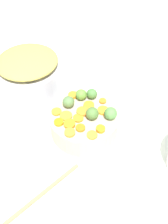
{
  "coord_description": "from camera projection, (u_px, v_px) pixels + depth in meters",
  "views": [
    {
      "loc": [
        -0.31,
        -0.41,
        0.7
      ],
      "look_at": [
        0.03,
        0.02,
        0.11
      ],
      "focal_mm": 41.0,
      "sensor_mm": 36.0,
      "label": 1
    }
  ],
  "objects": [
    {
      "name": "wooden_spoon",
      "position": [
        7.0,
        222.0,
        0.66
      ],
      "size": [
        0.33,
        0.06,
        0.01
      ],
      "color": "#B97854",
      "rests_on": "tabletop"
    },
    {
      "name": "brussels_sprout_3",
      "position": [
        92.0,
        94.0,
        0.85
      ],
      "size": [
        0.04,
        0.04,
        0.04
      ],
      "primitive_type": "sphere",
      "color": "#467539",
      "rests_on": "serving_bowl_carrots"
    },
    {
      "name": "carrot_slice_12",
      "position": [
        70.0,
        133.0,
        0.75
      ],
      "size": [
        0.04,
        0.04,
        0.01
      ],
      "primitive_type": "cylinder",
      "rotation": [
        0.0,
        0.0,
        5.82
      ],
      "color": "orange",
      "rests_on": "serving_bowl_carrots"
    },
    {
      "name": "metal_pot",
      "position": [
        30.0,
        78.0,
        0.96
      ],
      "size": [
        0.24,
        0.24,
        0.12
      ],
      "primitive_type": "cylinder",
      "color": "#B3B1C3",
      "rests_on": "tabletop"
    },
    {
      "name": "carrot_slice_2",
      "position": [
        89.0,
        105.0,
        0.83
      ],
      "size": [
        0.05,
        0.05,
        0.01
      ],
      "primitive_type": "cylinder",
      "rotation": [
        0.0,
        0.0,
        4.15
      ],
      "color": "orange",
      "rests_on": "serving_bowl_carrots"
    },
    {
      "name": "brussels_sprout_0",
      "position": [
        68.0,
        102.0,
        0.82
      ],
      "size": [
        0.04,
        0.04,
        0.04
      ],
      "primitive_type": "sphere",
      "color": "#517442",
      "rests_on": "serving_bowl_carrots"
    },
    {
      "name": "carrot_slice_11",
      "position": [
        69.0,
        124.0,
        0.77
      ],
      "size": [
        0.05,
        0.05,
        0.01
      ],
      "primitive_type": "cylinder",
      "rotation": [
        0.0,
        0.0,
        0.86
      ],
      "color": "orange",
      "rests_on": "serving_bowl_carrots"
    },
    {
      "name": "carrot_slice_5",
      "position": [
        66.0,
        116.0,
        0.8
      ],
      "size": [
        0.05,
        0.05,
        0.01
      ],
      "primitive_type": "cylinder",
      "rotation": [
        0.0,
        0.0,
        3.45
      ],
      "color": "orange",
      "rests_on": "serving_bowl_carrots"
    },
    {
      "name": "carrot_slice_0",
      "position": [
        59.0,
        122.0,
        0.78
      ],
      "size": [
        0.04,
        0.04,
        0.01
      ],
      "primitive_type": "cylinder",
      "rotation": [
        0.0,
        0.0,
        3.39
      ],
      "color": "orange",
      "rests_on": "serving_bowl_carrots"
    },
    {
      "name": "brussels_sprout_4",
      "position": [
        111.0,
        113.0,
        0.78
      ],
      "size": [
        0.04,
        0.04,
        0.04
      ],
      "primitive_type": "sphere",
      "color": "#508441",
      "rests_on": "serving_bowl_carrots"
    },
    {
      "name": "brussels_sprout_1",
      "position": [
        92.0,
        113.0,
        0.78
      ],
      "size": [
        0.04,
        0.04,
        0.04
      ],
      "primitive_type": "sphere",
      "color": "#4A7034",
      "rests_on": "serving_bowl_carrots"
    },
    {
      "name": "carrot_slice_1",
      "position": [
        103.0,
        110.0,
        0.81
      ],
      "size": [
        0.05,
        0.05,
        0.01
      ],
      "primitive_type": "cylinder",
      "rotation": [
        0.0,
        0.0,
        5.79
      ],
      "color": "orange",
      "rests_on": "serving_bowl_carrots"
    },
    {
      "name": "carrot_slice_7",
      "position": [
        101.0,
        129.0,
        0.76
      ],
      "size": [
        0.03,
        0.03,
        0.01
      ],
      "primitive_type": "cylinder",
      "rotation": [
        0.0,
        0.0,
        3.04
      ],
      "color": "orange",
      "rests_on": "serving_bowl_carrots"
    },
    {
      "name": "carrot_slice_4",
      "position": [
        57.0,
        112.0,
        0.81
      ],
      "size": [
        0.04,
        0.04,
        0.01
      ],
      "primitive_type": "cylinder",
      "rotation": [
        0.0,
        0.0,
        2.54
      ],
      "color": "orange",
      "rests_on": "serving_bowl_carrots"
    },
    {
      "name": "carrot_slice_13",
      "position": [
        103.0,
        101.0,
        0.84
      ],
      "size": [
        0.03,
        0.03,
        0.01
      ],
      "primitive_type": "cylinder",
      "rotation": [
        0.0,
        0.0,
        3.55
      ],
      "color": "orange",
      "rests_on": "serving_bowl_carrots"
    },
    {
      "name": "serving_bowl_carrots",
      "position": [
        84.0,
        122.0,
        0.84
      ],
      "size": [
        0.22,
        0.22,
        0.08
      ],
      "primitive_type": "cylinder",
      "color": "#B8A78E",
      "rests_on": "tabletop"
    },
    {
      "name": "brussels_sprout_2",
      "position": [
        81.0,
        95.0,
        0.84
      ],
      "size": [
        0.04,
        0.04,
        0.04
      ],
      "primitive_type": "sphere",
      "color": "#598935",
      "rests_on": "serving_bowl_carrots"
    },
    {
      "name": "tabletop",
      "position": [
        81.0,
        138.0,
        0.85
      ],
      "size": [
        2.4,
        2.4,
        0.02
      ],
      "primitive_type": "cube",
      "color": "white",
      "rests_on": "ground"
    },
    {
      "name": "carrot_slice_10",
      "position": [
        92.0,
        135.0,
        0.75
      ],
      "size": [
        0.05,
        0.05,
        0.01
      ],
      "primitive_type": "cylinder",
      "rotation": [
        0.0,
        0.0,
        0.72
      ],
      "color": "orange",
      "rests_on": "serving_bowl_carrots"
    },
    {
      "name": "carrot_slice_9",
      "position": [
        80.0,
        128.0,
        0.77
      ],
      "size": [
        0.04,
        0.04,
        0.01
      ],
      "primitive_type": "cylinder",
      "rotation": [
        0.0,
        0.0,
        1.04
      ],
      "color": "orange",
      "rests_on": "serving_bowl_carrots"
    },
    {
      "name": "carrot_slice_3",
      "position": [
        82.0,
        112.0,
        0.81
      ],
      "size": [
        0.04,
        0.04,
        0.01
      ],
      "primitive_type": "cylinder",
      "rotation": [
        0.0,
        0.0,
        3.18
      ],
      "color": "orange",
      "rests_on": "serving_bowl_carrots"
    },
    {
      "name": "carrot_slice_8",
      "position": [
        73.0,
        95.0,
        0.86
      ],
      "size": [
        0.04,
        0.04,
        0.01
      ],
      "primitive_type": "cylinder",
      "rotation": [
        0.0,
        0.0,
        1.74
      ],
      "color": "orange",
      "rests_on": "serving_bowl_carrots"
    },
    {
      "name": "stuffing_mound",
      "position": [
        27.0,
        61.0,
        0.9
      ],
      "size": [
        0.22,
        0.22,
        0.04
      ],
      "primitive_type": "ellipsoid",
      "color": "#B7A548",
      "rests_on": "metal_pot"
    },
    {
      "name": "carrot_slice_6",
      "position": [
        77.0,
        119.0,
        0.79
      ],
      "size": [
        0.04,
        0.04,
        0.01
      ],
      "primitive_type": "cylinder",
      "rotation": [
        0.0,
        0.0,
        1.18
      ],
      "color": "orange",
      "rests_on": "serving_bowl_carrots"
    }
  ]
}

